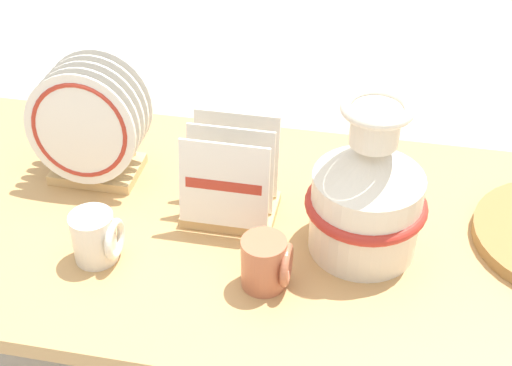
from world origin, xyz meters
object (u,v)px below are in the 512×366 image
at_px(dish_rack_square_plates, 231,187).
at_px(mug_cream_glaze, 96,237).
at_px(mug_terracotta_glaze, 266,263).
at_px(dish_rack_round_plates, 90,128).
at_px(ceramic_vase, 367,193).

bearing_deg(dish_rack_square_plates, mug_cream_glaze, -140.51).
relative_size(dish_rack_square_plates, mug_terracotta_glaze, 1.97).
distance_m(dish_rack_square_plates, mug_cream_glaze, 0.28).
height_order(mug_terracotta_glaze, mug_cream_glaze, same).
distance_m(dish_rack_square_plates, mug_terracotta_glaze, 0.22).
distance_m(dish_rack_round_plates, mug_terracotta_glaze, 0.51).
bearing_deg(dish_rack_round_plates, mug_terracotta_glaze, -31.07).
bearing_deg(ceramic_vase, mug_terracotta_glaze, -139.94).
bearing_deg(mug_terracotta_glaze, dish_rack_round_plates, 148.93).
distance_m(ceramic_vase, dish_rack_square_plates, 0.28).
height_order(dish_rack_round_plates, mug_cream_glaze, dish_rack_round_plates).
bearing_deg(dish_rack_square_plates, ceramic_vase, -10.15).
height_order(dish_rack_round_plates, mug_terracotta_glaze, dish_rack_round_plates).
height_order(dish_rack_round_plates, dish_rack_square_plates, dish_rack_round_plates).
xyz_separation_m(dish_rack_round_plates, dish_rack_square_plates, (0.32, -0.07, -0.05)).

